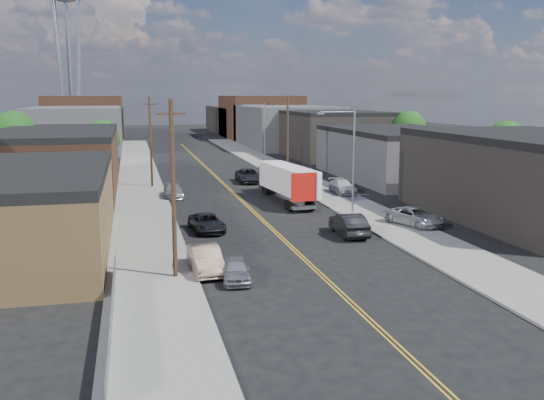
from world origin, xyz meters
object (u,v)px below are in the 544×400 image
car_left_a (235,270)px  car_left_b (206,260)px  semi_truck (285,180)px  car_right_lot_b (342,187)px  car_left_d (173,191)px  car_right_lot_c (288,172)px  car_right_oncoming (349,224)px  car_right_lot_a (415,216)px  car_left_c (207,223)px  car_ahead_truck (248,176)px

car_left_a → car_left_b: size_ratio=0.81×
semi_truck → car_right_lot_b: bearing=10.3°
car_left_d → car_right_lot_c: (14.60, 10.08, 0.27)m
car_right_oncoming → car_right_lot_a: 6.19m
semi_truck → car_right_lot_b: size_ratio=2.89×
car_left_a → car_right_lot_b: size_ratio=0.79×
car_left_b → car_left_c: bearing=79.8°
car_right_lot_c → car_left_b: bearing=-103.8°
semi_truck → car_right_lot_b: (6.68, 1.96, -1.17)m
car_right_oncoming → car_right_lot_a: (6.00, 1.54, 0.02)m
car_left_a → car_right_lot_a: (16.00, 10.58, 0.20)m
car_right_lot_b → car_ahead_truck: 13.55m
car_left_b → car_left_c: size_ratio=0.98×
car_left_a → car_left_c: (0.00, 12.71, 0.02)m
car_right_oncoming → car_ahead_truck: car_right_oncoming is taller
car_left_a → car_right_lot_b: bearing=63.9°
car_right_lot_a → car_ahead_truck: car_ahead_truck is taller
car_left_c → car_right_oncoming: 10.65m
car_right_lot_a → car_right_lot_c: bearing=76.3°
car_left_b → car_left_c: 10.79m
car_left_b → car_right_lot_b: size_ratio=0.98×
semi_truck → car_left_b: size_ratio=2.94×
semi_truck → car_ahead_truck: (-1.12, 13.04, -1.23)m
car_left_c → car_right_lot_b: 21.04m
semi_truck → car_right_lot_c: (4.07, 14.15, -1.07)m
car_left_a → car_ahead_truck: car_ahead_truck is taller
semi_truck → car_right_lot_a: 15.69m
car_right_lot_a → car_left_b: bearing=-173.2°
car_left_a → car_left_b: (-1.40, 2.01, 0.13)m
car_left_d → car_right_lot_b: bearing=-4.7°
car_left_a → car_right_lot_a: bearing=38.1°
car_right_lot_c → car_ahead_truck: size_ratio=0.82×
car_right_lot_b → car_left_a: bearing=-118.6°
car_left_b → car_left_c: (1.40, 10.70, -0.11)m
car_left_a → car_right_lot_c: car_right_lot_c is taller
car_right_lot_a → car_right_oncoming: bearing=175.0°
car_left_d → car_ahead_truck: bearing=46.0°
car_left_d → car_ahead_truck: 13.00m
car_right_lot_a → car_right_lot_c: 28.35m
car_left_b → car_right_oncoming: bearing=28.9°
car_left_b → car_right_lot_c: car_right_lot_c is taller
car_left_c → car_right_lot_c: bearing=58.1°
car_left_b → car_right_lot_b: 30.01m
car_right_lot_a → car_ahead_truck: bearing=87.0°
car_right_lot_a → car_left_d: bearing=114.4°
car_right_lot_a → car_ahead_truck: size_ratio=0.88×
car_right_lot_a → car_right_lot_c: size_ratio=1.07×
semi_truck → car_left_c: (-9.13, -11.93, -1.35)m
semi_truck → car_left_c: semi_truck is taller
car_left_a → car_ahead_truck: 38.52m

